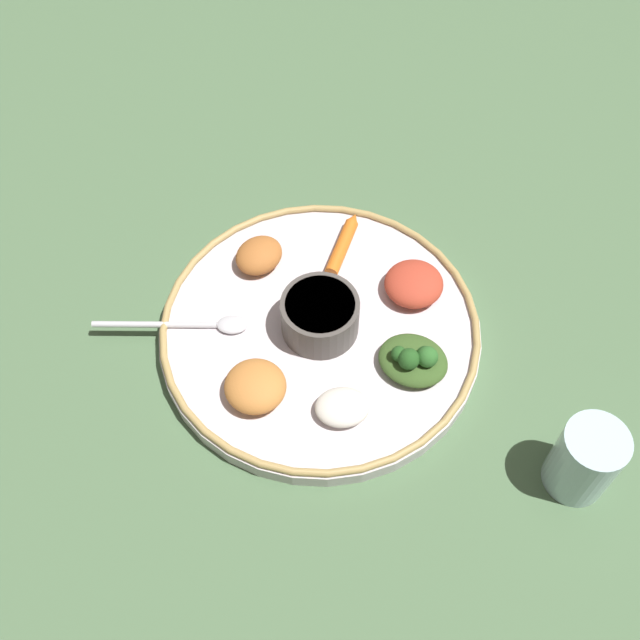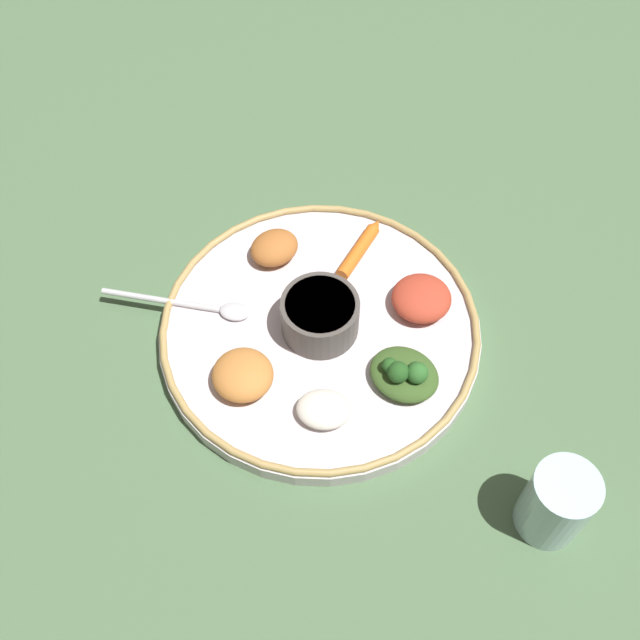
{
  "view_description": "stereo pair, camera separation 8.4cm",
  "coord_description": "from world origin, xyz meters",
  "px_view_note": "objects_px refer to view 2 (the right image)",
  "views": [
    {
      "loc": [
        0.42,
        -0.2,
        0.74
      ],
      "look_at": [
        0.0,
        0.0,
        0.03
      ],
      "focal_mm": 43.78,
      "sensor_mm": 36.0,
      "label": 1
    },
    {
      "loc": [
        0.45,
        -0.12,
        0.74
      ],
      "look_at": [
        0.0,
        0.0,
        0.03
      ],
      "focal_mm": 43.78,
      "sensor_mm": 36.0,
      "label": 2
    }
  ],
  "objects_px": {
    "carrot_near_spoon": "(360,248)",
    "drinking_glass": "(555,505)",
    "center_bowl": "(320,315)",
    "greens_pile": "(405,374)",
    "spoon": "(199,306)"
  },
  "relations": [
    {
      "from": "carrot_near_spoon",
      "to": "drinking_glass",
      "type": "bearing_deg",
      "value": 13.98
    },
    {
      "from": "center_bowl",
      "to": "greens_pile",
      "type": "relative_size",
      "value": 0.86
    },
    {
      "from": "carrot_near_spoon",
      "to": "greens_pile",
      "type": "bearing_deg",
      "value": -1.19
    },
    {
      "from": "center_bowl",
      "to": "spoon",
      "type": "height_order",
      "value": "center_bowl"
    },
    {
      "from": "center_bowl",
      "to": "carrot_near_spoon",
      "type": "xyz_separation_m",
      "value": [
        -0.09,
        0.07,
        -0.02
      ]
    },
    {
      "from": "carrot_near_spoon",
      "to": "center_bowl",
      "type": "bearing_deg",
      "value": -38.59
    },
    {
      "from": "spoon",
      "to": "greens_pile",
      "type": "bearing_deg",
      "value": 52.86
    },
    {
      "from": "carrot_near_spoon",
      "to": "drinking_glass",
      "type": "xyz_separation_m",
      "value": [
        0.35,
        0.09,
        0.01
      ]
    },
    {
      "from": "greens_pile",
      "to": "drinking_glass",
      "type": "xyz_separation_m",
      "value": [
        0.17,
        0.09,
        0.0
      ]
    },
    {
      "from": "greens_pile",
      "to": "center_bowl",
      "type": "bearing_deg",
      "value": -141.74
    },
    {
      "from": "greens_pile",
      "to": "spoon",
      "type": "bearing_deg",
      "value": -127.14
    },
    {
      "from": "carrot_near_spoon",
      "to": "drinking_glass",
      "type": "height_order",
      "value": "drinking_glass"
    },
    {
      "from": "center_bowl",
      "to": "spoon",
      "type": "relative_size",
      "value": 0.53
    },
    {
      "from": "center_bowl",
      "to": "greens_pile",
      "type": "xyz_separation_m",
      "value": [
        0.09,
        0.07,
        -0.01
      ]
    },
    {
      "from": "greens_pile",
      "to": "carrot_near_spoon",
      "type": "distance_m",
      "value": 0.18
    }
  ]
}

